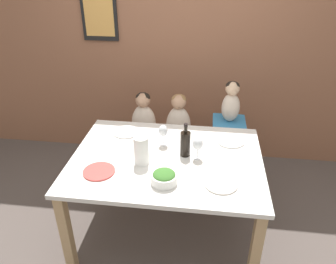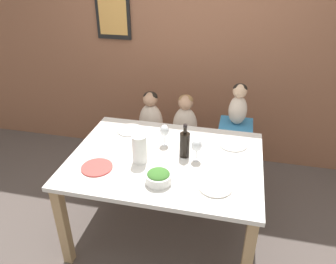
{
  "view_description": "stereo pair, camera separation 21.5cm",
  "coord_description": "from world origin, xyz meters",
  "px_view_note": "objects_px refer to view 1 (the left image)",
  "views": [
    {
      "loc": [
        0.28,
        -2.1,
        2.18
      ],
      "look_at": [
        0.0,
        0.08,
        0.95
      ],
      "focal_mm": 35.0,
      "sensor_mm": 36.0,
      "label": 1
    },
    {
      "loc": [
        0.49,
        -2.06,
        2.18
      ],
      "look_at": [
        0.0,
        0.08,
        0.95
      ],
      "focal_mm": 35.0,
      "sensor_mm": 36.0,
      "label": 2
    }
  ],
  "objects_px": {
    "person_baby_right": "(231,100)",
    "wine_glass_far": "(163,131)",
    "wine_glass_near": "(198,144)",
    "chair_far_center": "(178,149)",
    "dinner_plate_front_right": "(221,184)",
    "wine_bottle": "(185,143)",
    "chair_far_left": "(145,147)",
    "salad_bowl_large": "(164,177)",
    "person_child_left": "(144,119)",
    "paper_towel_roll": "(141,151)",
    "person_child_center": "(178,121)",
    "dinner_plate_front_left": "(99,171)",
    "dinner_plate_back_left": "(126,132)",
    "dinner_plate_back_right": "(230,141)",
    "chair_right_highchair": "(228,137)"
  },
  "relations": [
    {
      "from": "wine_bottle",
      "to": "wine_glass_near",
      "type": "height_order",
      "value": "wine_bottle"
    },
    {
      "from": "person_child_center",
      "to": "wine_glass_far",
      "type": "bearing_deg",
      "value": -96.97
    },
    {
      "from": "paper_towel_roll",
      "to": "wine_glass_near",
      "type": "xyz_separation_m",
      "value": [
        0.41,
        0.12,
        0.01
      ]
    },
    {
      "from": "person_child_left",
      "to": "wine_glass_near",
      "type": "bearing_deg",
      "value": -52.36
    },
    {
      "from": "person_child_center",
      "to": "paper_towel_roll",
      "type": "relative_size",
      "value": 2.38
    },
    {
      "from": "chair_right_highchair",
      "to": "chair_far_center",
      "type": "bearing_deg",
      "value": -180.0
    },
    {
      "from": "chair_far_center",
      "to": "chair_right_highchair",
      "type": "relative_size",
      "value": 0.61
    },
    {
      "from": "chair_far_left",
      "to": "dinner_plate_front_left",
      "type": "distance_m",
      "value": 1.09
    },
    {
      "from": "chair_far_left",
      "to": "chair_right_highchair",
      "type": "relative_size",
      "value": 0.61
    },
    {
      "from": "wine_glass_near",
      "to": "wine_glass_far",
      "type": "distance_m",
      "value": 0.33
    },
    {
      "from": "wine_glass_far",
      "to": "dinner_plate_front_right",
      "type": "distance_m",
      "value": 0.67
    },
    {
      "from": "person_baby_right",
      "to": "dinner_plate_front_left",
      "type": "height_order",
      "value": "person_baby_right"
    },
    {
      "from": "paper_towel_roll",
      "to": "wine_glass_far",
      "type": "distance_m",
      "value": 0.31
    },
    {
      "from": "wine_glass_near",
      "to": "chair_far_center",
      "type": "bearing_deg",
      "value": 106.58
    },
    {
      "from": "chair_far_left",
      "to": "wine_glass_far",
      "type": "xyz_separation_m",
      "value": [
        0.28,
        -0.57,
        0.53
      ]
    },
    {
      "from": "dinner_plate_front_left",
      "to": "dinner_plate_back_left",
      "type": "bearing_deg",
      "value": 84.65
    },
    {
      "from": "person_child_center",
      "to": "chair_far_left",
      "type": "bearing_deg",
      "value": -179.88
    },
    {
      "from": "wine_bottle",
      "to": "paper_towel_roll",
      "type": "distance_m",
      "value": 0.35
    },
    {
      "from": "wine_glass_near",
      "to": "dinner_plate_front_right",
      "type": "height_order",
      "value": "wine_glass_near"
    },
    {
      "from": "chair_far_left",
      "to": "chair_far_center",
      "type": "bearing_deg",
      "value": 0.0
    },
    {
      "from": "person_child_center",
      "to": "wine_glass_far",
      "type": "distance_m",
      "value": 0.61
    },
    {
      "from": "salad_bowl_large",
      "to": "dinner_plate_back_left",
      "type": "distance_m",
      "value": 0.78
    },
    {
      "from": "paper_towel_roll",
      "to": "dinner_plate_back_right",
      "type": "bearing_deg",
      "value": 30.63
    },
    {
      "from": "person_child_center",
      "to": "dinner_plate_front_left",
      "type": "relative_size",
      "value": 2.3
    },
    {
      "from": "person_baby_right",
      "to": "person_child_left",
      "type": "bearing_deg",
      "value": -179.97
    },
    {
      "from": "person_baby_right",
      "to": "wine_glass_far",
      "type": "height_order",
      "value": "person_baby_right"
    },
    {
      "from": "person_baby_right",
      "to": "wine_bottle",
      "type": "distance_m",
      "value": 0.8
    },
    {
      "from": "chair_far_center",
      "to": "person_baby_right",
      "type": "bearing_deg",
      "value": 0.13
    },
    {
      "from": "dinner_plate_front_left",
      "to": "dinner_plate_back_left",
      "type": "xyz_separation_m",
      "value": [
        0.06,
        0.59,
        0.0
      ]
    },
    {
      "from": "person_child_left",
      "to": "dinner_plate_back_left",
      "type": "relative_size",
      "value": 2.3
    },
    {
      "from": "dinner_plate_back_left",
      "to": "paper_towel_roll",
      "type": "bearing_deg",
      "value": -62.49
    },
    {
      "from": "person_child_left",
      "to": "dinner_plate_front_right",
      "type": "height_order",
      "value": "person_child_left"
    },
    {
      "from": "person_child_center",
      "to": "dinner_plate_back_left",
      "type": "distance_m",
      "value": 0.6
    },
    {
      "from": "salad_bowl_large",
      "to": "dinner_plate_back_left",
      "type": "xyz_separation_m",
      "value": [
        -0.43,
        0.65,
        -0.04
      ]
    },
    {
      "from": "person_child_center",
      "to": "dinner_plate_front_left",
      "type": "xyz_separation_m",
      "value": [
        -0.48,
        -1.01,
        0.07
      ]
    },
    {
      "from": "person_child_left",
      "to": "dinner_plate_front_right",
      "type": "xyz_separation_m",
      "value": [
        0.74,
        -1.04,
        0.07
      ]
    },
    {
      "from": "person_child_left",
      "to": "dinner_plate_back_right",
      "type": "height_order",
      "value": "person_child_left"
    },
    {
      "from": "person_baby_right",
      "to": "dinner_plate_back_right",
      "type": "bearing_deg",
      "value": -91.12
    },
    {
      "from": "wine_bottle",
      "to": "person_baby_right",
      "type": "bearing_deg",
      "value": 62.22
    },
    {
      "from": "chair_far_left",
      "to": "paper_towel_roll",
      "type": "xyz_separation_m",
      "value": [
        0.16,
        -0.85,
        0.51
      ]
    },
    {
      "from": "chair_far_center",
      "to": "chair_right_highchair",
      "type": "distance_m",
      "value": 0.53
    },
    {
      "from": "dinner_plate_front_left",
      "to": "wine_bottle",
      "type": "bearing_deg",
      "value": 26.95
    },
    {
      "from": "wine_glass_near",
      "to": "dinner_plate_front_left",
      "type": "xyz_separation_m",
      "value": [
        -0.7,
        -0.27,
        -0.12
      ]
    },
    {
      "from": "wine_glass_near",
      "to": "person_child_center",
      "type": "bearing_deg",
      "value": 106.56
    },
    {
      "from": "chair_far_center",
      "to": "wine_glass_near",
      "type": "distance_m",
      "value": 0.93
    },
    {
      "from": "person_child_center",
      "to": "dinner_plate_back_right",
      "type": "bearing_deg",
      "value": -43.34
    },
    {
      "from": "chair_right_highchair",
      "to": "dinner_plate_back_left",
      "type": "xyz_separation_m",
      "value": [
        -0.91,
        -0.41,
        0.22
      ]
    },
    {
      "from": "person_child_left",
      "to": "wine_glass_far",
      "type": "height_order",
      "value": "person_child_left"
    },
    {
      "from": "chair_far_left",
      "to": "salad_bowl_large",
      "type": "bearing_deg",
      "value": -71.6
    },
    {
      "from": "person_child_left",
      "to": "chair_far_center",
      "type": "bearing_deg",
      "value": -0.12
    }
  ]
}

